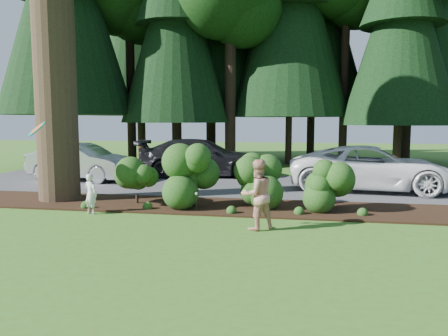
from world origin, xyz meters
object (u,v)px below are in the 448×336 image
Objects in this scene: car_white_suv at (372,168)px; car_dark_suv at (202,158)px; car_silver_wagon at (81,162)px; frisbee at (37,129)px; child at (91,194)px; adult at (257,195)px.

car_white_suv is 1.01× the size of car_dark_suv.
car_silver_wagon is 0.81× the size of car_white_suv.
frisbee is at bearing 154.51° from car_dark_suv.
child is 1.74× the size of frisbee.
frisbee is (-5.91, 0.71, 1.45)m from adult.
frisbee is (-1.38, -0.16, 1.71)m from child.
car_dark_suv reaches higher than child.
adult reaches higher than car_white_suv.
car_dark_suv is 8.14m from child.
car_white_suv reaches higher than car_silver_wagon.
child is at bearing 163.54° from car_dark_suv.
child is at bearing 128.61° from car_white_suv.
car_white_suv is at bearing -120.81° from car_dark_suv.
frisbee reaches higher than car_white_suv.
car_silver_wagon is at bearing 107.03° from car_dark_suv.
car_dark_suv is (4.57, 2.17, 0.06)m from car_silver_wagon.
car_silver_wagon is 6.81m from child.
frisbee is at bearing -40.47° from adult.
car_white_suv is at bearing 30.16° from frisbee.
car_white_suv is at bearing -152.68° from adult.
child is at bearing 6.59° from frisbee.
car_white_suv is 9.50m from child.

